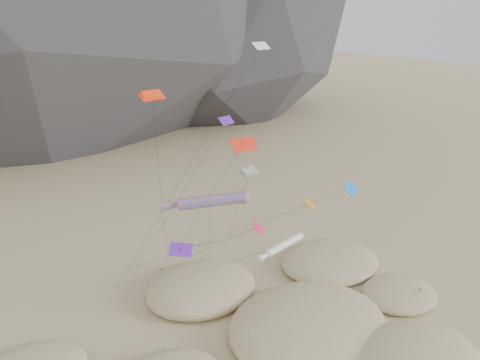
% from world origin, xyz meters
% --- Properties ---
extents(dunes, '(49.41, 37.58, 3.96)m').
position_xyz_m(dunes, '(-0.51, 3.29, 0.75)').
color(dunes, '#CCB789').
rests_on(dunes, ground).
extents(dune_grass, '(43.51, 26.60, 1.51)m').
position_xyz_m(dune_grass, '(-1.95, 3.14, 0.85)').
color(dune_grass, black).
rests_on(dune_grass, ground).
extents(kite_stakes, '(24.54, 6.77, 0.30)m').
position_xyz_m(kite_stakes, '(1.57, 23.97, 0.15)').
color(kite_stakes, '#3F2D1E').
rests_on(kite_stakes, ground).
extents(rainbow_tube_kite, '(10.29, 12.43, 13.96)m').
position_xyz_m(rainbow_tube_kite, '(-1.64, 13.73, 12.94)').
color(rainbow_tube_kite, '#F9581A').
rests_on(rainbow_tube_kite, ground).
extents(white_tube_kite, '(9.56, 15.62, 10.44)m').
position_xyz_m(white_tube_kite, '(2.33, 6.38, 9.84)').
color(white_tube_kite, silver).
rests_on(white_tube_kite, ground).
extents(orange_parafoil, '(7.61, 13.70, 24.81)m').
position_xyz_m(orange_parafoil, '(-6.96, 13.95, 23.99)').
color(orange_parafoil, '#F1330C').
rests_on(orange_parafoil, ground).
extents(multi_parafoil, '(6.04, 13.27, 16.55)m').
position_xyz_m(multi_parafoil, '(2.00, 11.59, 15.92)').
color(multi_parafoil, '#F04C19').
rests_on(multi_parafoil, ground).
extents(delta_kites, '(24.48, 21.33, 28.40)m').
position_xyz_m(delta_kites, '(2.73, 10.33, 15.24)').
color(delta_kites, silver).
rests_on(delta_kites, ground).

